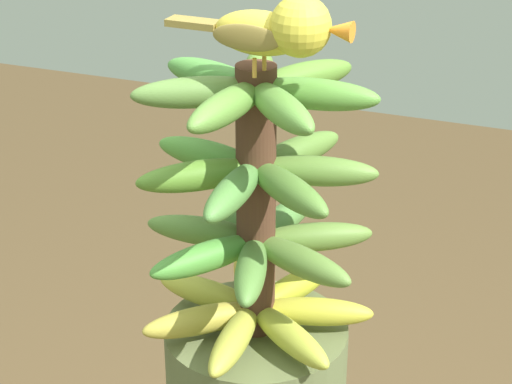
% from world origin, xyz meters
% --- Properties ---
extents(banana_bunch, '(0.30, 0.30, 0.36)m').
position_xyz_m(banana_bunch, '(-0.00, -0.00, 1.37)').
color(banana_bunch, '#4C2D1E').
rests_on(banana_bunch, banana_tree).
extents(perched_bird, '(0.07, 0.22, 0.09)m').
position_xyz_m(perched_bird, '(0.03, 0.04, 1.61)').
color(perched_bird, '#C68933').
rests_on(perched_bird, banana_bunch).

